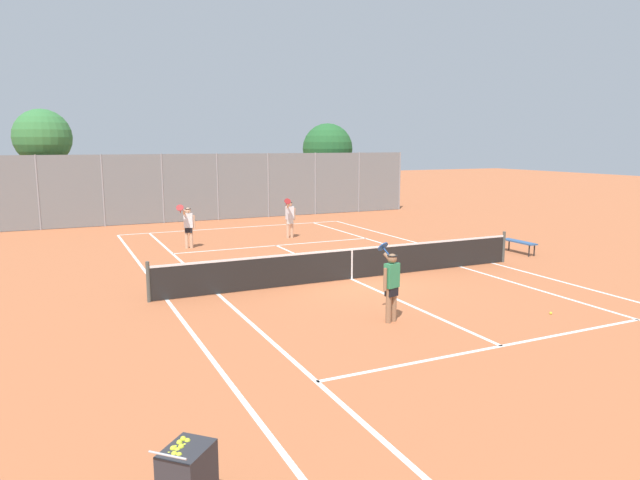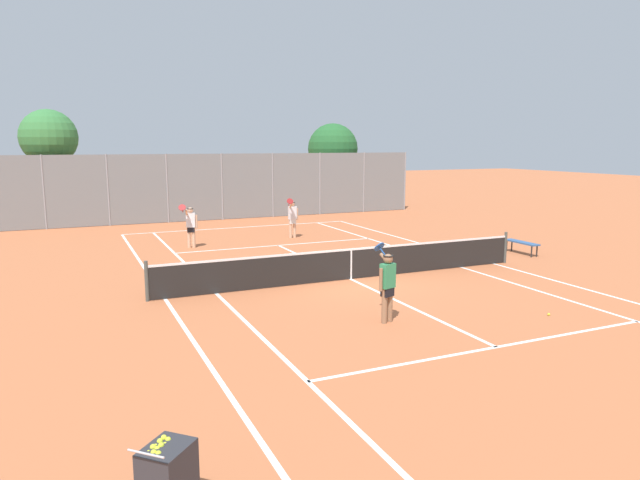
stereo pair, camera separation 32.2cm
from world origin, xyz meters
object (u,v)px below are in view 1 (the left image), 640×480
player_near_side (391,283)px  loose_tennis_ball_1 (551,313)px  player_far_left (188,225)px  tree_behind_right (328,150)px  tree_behind_left (42,139)px  player_far_right (290,217)px  tennis_net (352,263)px  courtside_bench (519,243)px  ball_cart (187,475)px

player_near_side → loose_tennis_ball_1: player_near_side is taller
player_far_left → tree_behind_right: bearing=43.8°
player_near_side → tree_behind_right: tree_behind_right is taller
player_near_side → player_far_left: (-2.13, 11.37, 0.00)m
tree_behind_left → player_near_side: bearing=-71.2°
player_far_right → tree_behind_left: size_ratio=0.31×
tennis_net → courtside_bench: bearing=7.4°
player_far_right → tree_behind_right: bearing=56.4°
courtside_bench → player_far_right: bearing=132.8°
player_near_side → player_far_right: bearing=78.7°
tennis_net → player_far_right: player_far_right is taller
tree_behind_left → tree_behind_right: 16.45m
tree_behind_right → ball_cart: bearing=-118.7°
ball_cart → tree_behind_right: tree_behind_right is taller
player_near_side → player_far_left: size_ratio=1.00×
tennis_net → loose_tennis_ball_1: bearing=-63.4°
courtside_bench → tree_behind_left: tree_behind_left is taller
ball_cart → tree_behind_left: 26.37m
tree_behind_right → player_far_right: bearing=-123.6°
loose_tennis_ball_1 → courtside_bench: bearing=51.1°
ball_cart → player_far_left: size_ratio=0.54×
player_far_right → tree_behind_right: (6.85, 10.30, 2.71)m
player_far_left → loose_tennis_ball_1: (5.92, -12.52, -0.89)m
player_far_right → loose_tennis_ball_1: bearing=-83.9°
ball_cart → courtside_bench: ball_cart is taller
player_near_side → player_far_right: 12.22m
tennis_net → courtside_bench: size_ratio=8.00×
ball_cart → courtside_bench: (14.55, 10.11, -0.12)m
player_far_left → tree_behind_right: tree_behind_right is taller
courtside_bench → ball_cart: bearing=-145.2°
player_far_left → tree_behind_left: tree_behind_left is taller
player_near_side → player_far_right: same height
ball_cart → player_near_side: (5.74, 5.05, 0.39)m
courtside_bench → tree_behind_right: bearing=88.6°
player_far_left → tennis_net: bearing=-65.6°
player_far_right → loose_tennis_ball_1: (1.40, -13.14, -0.89)m
tree_behind_left → tennis_net: bearing=-63.8°
loose_tennis_ball_1 → tree_behind_left: tree_behind_left is taller
ball_cart → courtside_bench: bearing=34.8°
tree_behind_right → tennis_net: bearing=-113.9°
player_far_right → courtside_bench: player_far_right is taller
tennis_net → player_near_side: player_near_side is taller
player_far_left → loose_tennis_ball_1: size_ratio=26.88×
player_far_left → loose_tennis_ball_1: player_far_left is taller
player_near_side → ball_cart: bearing=-138.7°
loose_tennis_ball_1 → tree_behind_left: size_ratio=0.01×
ball_cart → tree_behind_right: 31.33m
ball_cart → player_far_right: player_far_right is taller
player_near_side → courtside_bench: size_ratio=1.18×
courtside_bench → tree_behind_right: tree_behind_right is taller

